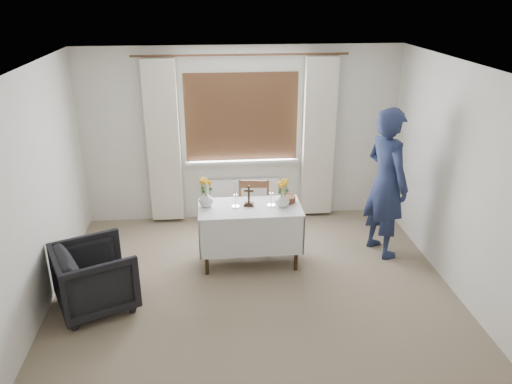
% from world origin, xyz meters
% --- Properties ---
extents(ground, '(5.00, 5.00, 0.00)m').
position_xyz_m(ground, '(0.00, 0.00, 0.00)').
color(ground, '#7E6E57').
rests_on(ground, ground).
extents(altar_table, '(1.24, 0.64, 0.76)m').
position_xyz_m(altar_table, '(-0.00, 1.10, 0.38)').
color(altar_table, silver).
rests_on(altar_table, ground).
extents(wooden_chair, '(0.47, 0.47, 0.92)m').
position_xyz_m(wooden_chair, '(0.07, 1.41, 0.46)').
color(wooden_chair, '#55361D').
rests_on(wooden_chair, ground).
extents(armchair, '(1.03, 1.02, 0.72)m').
position_xyz_m(armchair, '(-1.72, 0.33, 0.36)').
color(armchair, black).
rests_on(armchair, ground).
extents(person, '(0.67, 0.81, 1.91)m').
position_xyz_m(person, '(1.71, 1.21, 0.96)').
color(person, '#212A4E').
rests_on(person, ground).
extents(radiator, '(1.10, 0.10, 0.60)m').
position_xyz_m(radiator, '(0.00, 2.42, 0.30)').
color(radiator, white).
rests_on(radiator, ground).
extents(wooden_cross, '(0.14, 0.11, 0.26)m').
position_xyz_m(wooden_cross, '(-0.01, 1.13, 0.89)').
color(wooden_cross, black).
rests_on(wooden_cross, altar_table).
extents(candlestick_left, '(0.12, 0.12, 0.33)m').
position_xyz_m(candlestick_left, '(-0.17, 1.11, 0.93)').
color(candlestick_left, white).
rests_on(candlestick_left, altar_table).
extents(candlestick_right, '(0.12, 0.12, 0.34)m').
position_xyz_m(candlestick_right, '(0.26, 1.11, 0.93)').
color(candlestick_right, white).
rests_on(candlestick_right, altar_table).
extents(flower_vase_left, '(0.20, 0.20, 0.19)m').
position_xyz_m(flower_vase_left, '(-0.52, 1.17, 0.86)').
color(flower_vase_left, silver).
rests_on(flower_vase_left, altar_table).
extents(flower_vase_right, '(0.20, 0.20, 0.18)m').
position_xyz_m(flower_vase_right, '(0.39, 1.07, 0.85)').
color(flower_vase_right, silver).
rests_on(flower_vase_right, altar_table).
extents(wicker_basket, '(0.22, 0.22, 0.08)m').
position_xyz_m(wicker_basket, '(0.47, 1.20, 0.80)').
color(wicker_basket, brown).
rests_on(wicker_basket, altar_table).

